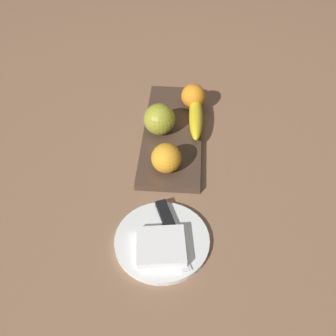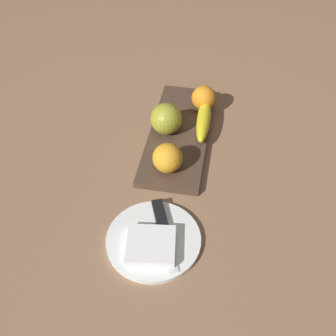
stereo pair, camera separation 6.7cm
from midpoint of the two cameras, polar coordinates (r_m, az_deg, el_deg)
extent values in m
plane|color=#8A6449|center=(1.07, -2.12, 4.43)|extent=(2.40, 2.40, 0.00)
cube|color=#4A3629|center=(1.06, -1.13, 5.03)|extent=(0.41, 0.15, 0.02)
sphere|color=#98992B|center=(1.03, -3.14, 6.96)|extent=(0.08, 0.08, 0.08)
ellipsoid|color=yellow|center=(1.08, 2.26, 7.48)|extent=(0.20, 0.04, 0.04)
sphere|color=orange|center=(0.93, -2.31, 1.37)|extent=(0.07, 0.07, 0.07)
sphere|color=orange|center=(1.12, 1.95, 10.33)|extent=(0.07, 0.07, 0.07)
cylinder|color=white|center=(0.84, -3.19, -10.56)|extent=(0.20, 0.20, 0.01)
cube|color=white|center=(0.81, -3.44, -11.39)|extent=(0.10, 0.11, 0.02)
cube|color=silver|center=(0.83, -1.32, -10.54)|extent=(0.15, 0.08, 0.00)
cube|color=black|center=(0.86, -2.50, -7.20)|extent=(0.09, 0.06, 0.01)
camera|label=1|loc=(0.03, -92.10, -2.16)|focal=42.11mm
camera|label=2|loc=(0.03, 87.90, 2.16)|focal=42.11mm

